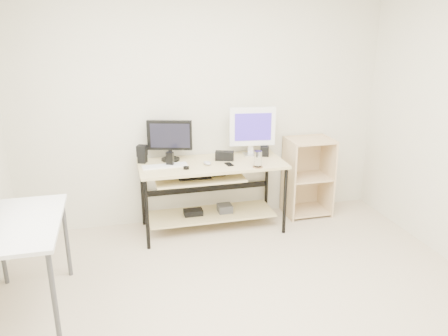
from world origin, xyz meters
name	(u,v)px	position (x,y,z in m)	size (l,w,h in m)	color
room	(245,153)	(-0.14, 0.04, 1.32)	(4.01, 4.01, 2.62)	beige
desk	(210,182)	(-0.03, 1.66, 0.54)	(1.50, 0.65, 0.75)	#D6C488
side_table	(18,232)	(-1.68, 0.60, 0.67)	(0.60, 1.00, 0.75)	white
shelf_unit	(306,176)	(1.15, 1.82, 0.45)	(0.50, 0.40, 0.90)	#DEBE8B
black_monitor	(170,138)	(-0.40, 1.84, 0.99)	(0.46, 0.19, 0.43)	black
white_imac	(252,128)	(0.48, 1.81, 1.05)	(0.49, 0.16, 0.53)	silver
keyboard	(165,166)	(-0.49, 1.63, 0.76)	(0.45, 0.13, 0.02)	white
mouse	(207,163)	(-0.06, 1.60, 0.77)	(0.07, 0.11, 0.04)	#B7B7BC
center_speaker	(224,156)	(0.15, 1.71, 0.80)	(0.19, 0.09, 0.10)	black
speaker_left	(142,154)	(-0.69, 1.83, 0.85)	(0.12, 0.12, 0.18)	black
speaker_right	(264,151)	(0.61, 1.75, 0.80)	(0.09, 0.09, 0.11)	black
audio_controller	(170,159)	(-0.43, 1.65, 0.82)	(0.07, 0.05, 0.14)	black
volume_puck	(186,168)	(-0.29, 1.51, 0.76)	(0.06, 0.06, 0.02)	black
smartphone	(229,164)	(0.15, 1.54, 0.75)	(0.06, 0.12, 0.01)	black
coaster	(258,167)	(0.41, 1.39, 0.75)	(0.10, 0.10, 0.01)	olive
drinking_glass	(258,159)	(0.41, 1.39, 0.84)	(0.08, 0.08, 0.16)	white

